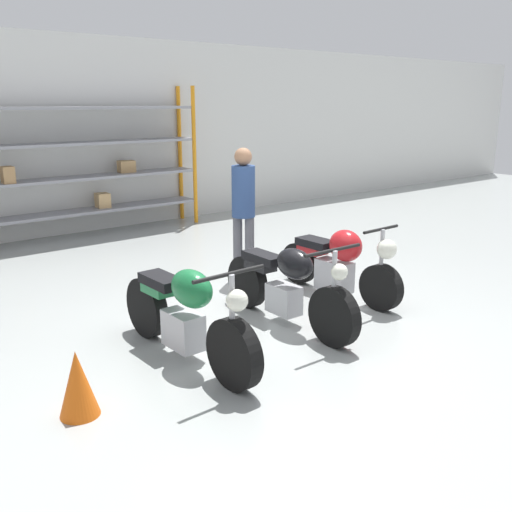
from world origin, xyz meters
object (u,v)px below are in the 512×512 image
object	(u,v)px
traffic_cone	(78,383)
motorcycle_red	(339,263)
shelving_rack	(71,163)
motorcycle_black	(287,286)
person_browsing	(243,202)
motorcycle_green	(186,314)

from	to	relation	value
traffic_cone	motorcycle_red	bearing A→B (deg)	11.02
shelving_rack	motorcycle_red	xyz separation A→B (m)	(1.34, -5.32, -0.91)
shelving_rack	motorcycle_red	distance (m)	5.56
motorcycle_black	motorcycle_red	bearing A→B (deg)	106.09
person_browsing	traffic_cone	bearing A→B (deg)	3.62
motorcycle_green	person_browsing	distance (m)	2.76
motorcycle_black	traffic_cone	size ratio (longest dim) A/B	3.82
person_browsing	motorcycle_red	bearing A→B (deg)	80.41
shelving_rack	traffic_cone	size ratio (longest dim) A/B	9.07
shelving_rack	person_browsing	bearing A→B (deg)	-77.78
shelving_rack	motorcycle_green	world-z (taller)	shelving_rack
shelving_rack	traffic_cone	distance (m)	6.59
shelving_rack	traffic_cone	xyz separation A→B (m)	(-2.39, -6.05, -1.08)
motorcycle_green	motorcycle_red	bearing A→B (deg)	97.68
motorcycle_black	motorcycle_red	xyz separation A→B (m)	(1.16, 0.31, -0.01)
motorcycle_green	traffic_cone	xyz separation A→B (m)	(-1.21, -0.33, -0.19)
person_browsing	motorcycle_green	bearing A→B (deg)	11.67
traffic_cone	person_browsing	bearing A→B (deg)	32.77
motorcycle_black	person_browsing	distance (m)	1.92
motorcycle_red	motorcycle_black	bearing A→B (deg)	-76.15
motorcycle_red	person_browsing	size ratio (longest dim) A/B	1.08
motorcycle_green	traffic_cone	bearing A→B (deg)	-75.93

